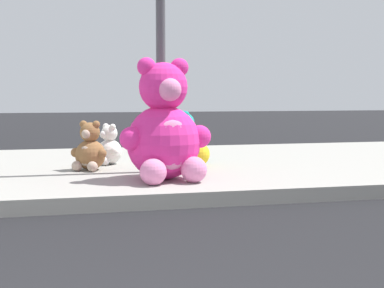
{
  "coord_description": "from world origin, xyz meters",
  "views": [
    {
      "loc": [
        -0.03,
        -1.76,
        1.07
      ],
      "look_at": [
        1.19,
        3.6,
        0.55
      ],
      "focal_mm": 49.58,
      "sensor_mm": 36.0,
      "label": 1
    }
  ],
  "objects_px": {
    "sign_pole": "(161,27)",
    "plush_brown": "(90,150)",
    "plush_yellow": "(197,150)",
    "plush_white": "(108,148)",
    "plush_teal": "(183,141)",
    "plush_pink_large": "(165,131)"
  },
  "relations": [
    {
      "from": "plush_pink_large",
      "to": "plush_brown",
      "type": "relative_size",
      "value": 2.17
    },
    {
      "from": "plush_teal",
      "to": "plush_white",
      "type": "distance_m",
      "value": 1.02
    },
    {
      "from": "plush_pink_large",
      "to": "sign_pole",
      "type": "bearing_deg",
      "value": 84.01
    },
    {
      "from": "sign_pole",
      "to": "plush_brown",
      "type": "relative_size",
      "value": 5.32
    },
    {
      "from": "sign_pole",
      "to": "plush_white",
      "type": "bearing_deg",
      "value": 124.38
    },
    {
      "from": "sign_pole",
      "to": "plush_teal",
      "type": "height_order",
      "value": "sign_pole"
    },
    {
      "from": "plush_yellow",
      "to": "plush_white",
      "type": "bearing_deg",
      "value": 158.21
    },
    {
      "from": "plush_yellow",
      "to": "plush_teal",
      "type": "xyz_separation_m",
      "value": [
        -0.08,
        0.5,
        0.07
      ]
    },
    {
      "from": "sign_pole",
      "to": "plush_pink_large",
      "type": "relative_size",
      "value": 2.45
    },
    {
      "from": "plush_pink_large",
      "to": "plush_white",
      "type": "relative_size",
      "value": 2.44
    },
    {
      "from": "sign_pole",
      "to": "plush_teal",
      "type": "distance_m",
      "value": 1.73
    },
    {
      "from": "plush_pink_large",
      "to": "plush_brown",
      "type": "distance_m",
      "value": 1.23
    },
    {
      "from": "plush_brown",
      "to": "plush_white",
      "type": "distance_m",
      "value": 0.56
    },
    {
      "from": "plush_pink_large",
      "to": "plush_yellow",
      "type": "relative_size",
      "value": 2.56
    },
    {
      "from": "sign_pole",
      "to": "plush_white",
      "type": "relative_size",
      "value": 5.99
    },
    {
      "from": "plush_pink_large",
      "to": "plush_teal",
      "type": "xyz_separation_m",
      "value": [
        0.51,
        1.47,
        -0.24
      ]
    },
    {
      "from": "plush_yellow",
      "to": "plush_brown",
      "type": "distance_m",
      "value": 1.35
    },
    {
      "from": "sign_pole",
      "to": "plush_brown",
      "type": "distance_m",
      "value": 1.71
    },
    {
      "from": "sign_pole",
      "to": "plush_teal",
      "type": "relative_size",
      "value": 4.61
    },
    {
      "from": "sign_pole",
      "to": "plush_white",
      "type": "xyz_separation_m",
      "value": [
        -0.56,
        0.82,
        -1.48
      ]
    },
    {
      "from": "plush_pink_large",
      "to": "plush_white",
      "type": "height_order",
      "value": "plush_pink_large"
    },
    {
      "from": "sign_pole",
      "to": "plush_yellow",
      "type": "xyz_separation_m",
      "value": [
        0.53,
        0.39,
        -1.49
      ]
    }
  ]
}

